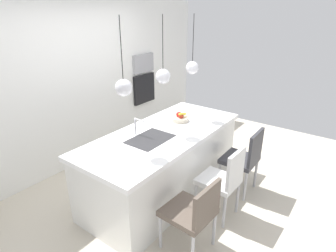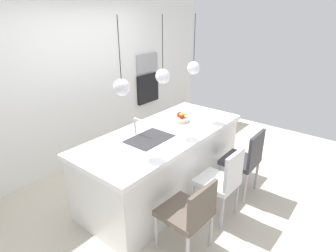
{
  "view_description": "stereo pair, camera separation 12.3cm",
  "coord_description": "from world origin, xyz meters",
  "views": [
    {
      "loc": [
        -2.6,
        -2.0,
        2.35
      ],
      "look_at": [
        0.1,
        0.0,
        0.95
      ],
      "focal_mm": 29.8,
      "sensor_mm": 36.0,
      "label": 1
    },
    {
      "loc": [
        -2.53,
        -2.1,
        2.35
      ],
      "look_at": [
        0.1,
        0.0,
        0.95
      ],
      "focal_mm": 29.8,
      "sensor_mm": 36.0,
      "label": 2
    }
  ],
  "objects": [
    {
      "name": "pendant_light_center",
      "position": [
        0.0,
        0.0,
        1.63
      ],
      "size": [
        0.18,
        0.18,
        0.78
      ],
      "color": "silver"
    },
    {
      "name": "pendant_light_right",
      "position": [
        0.66,
        0.0,
        1.63
      ],
      "size": [
        0.18,
        0.18,
        0.78
      ],
      "color": "silver"
    },
    {
      "name": "chair_near",
      "position": [
        -0.65,
        -0.87,
        0.49
      ],
      "size": [
        0.48,
        0.5,
        0.84
      ],
      "color": "brown",
      "rests_on": "ground"
    },
    {
      "name": "oven",
      "position": [
        1.43,
        1.58,
        0.91
      ],
      "size": [
        0.56,
        0.08,
        0.56
      ],
      "primitive_type": "cube",
      "color": "black",
      "rests_on": "back_wall"
    },
    {
      "name": "sink_basin",
      "position": [
        -0.26,
        0.0,
        0.9
      ],
      "size": [
        0.56,
        0.4,
        0.02
      ],
      "primitive_type": "cube",
      "color": "#2D2D30",
      "rests_on": "kitchen_island"
    },
    {
      "name": "fruit_bowl",
      "position": [
        0.45,
        0.05,
        0.95
      ],
      "size": [
        0.25,
        0.25,
        0.15
      ],
      "color": "beige",
      "rests_on": "kitchen_island"
    },
    {
      "name": "chair_middle",
      "position": [
        0.02,
        -0.87,
        0.52
      ],
      "size": [
        0.42,
        0.46,
        0.93
      ],
      "color": "silver",
      "rests_on": "ground"
    },
    {
      "name": "floor",
      "position": [
        0.0,
        0.0,
        0.0
      ],
      "size": [
        6.6,
        6.6,
        0.0
      ],
      "primitive_type": "plane",
      "color": "beige",
      "rests_on": "ground"
    },
    {
      "name": "microwave",
      "position": [
        1.43,
        1.58,
        1.41
      ],
      "size": [
        0.54,
        0.08,
        0.34
      ],
      "primitive_type": "cube",
      "color": "#9E9EA3",
      "rests_on": "back_wall"
    },
    {
      "name": "kitchen_island",
      "position": [
        0.0,
        0.0,
        0.45
      ],
      "size": [
        2.38,
        1.03,
        0.9
      ],
      "color": "white",
      "rests_on": "ground"
    },
    {
      "name": "pendant_light_left",
      "position": [
        -0.66,
        0.0,
        1.63
      ],
      "size": [
        0.18,
        0.18,
        0.78
      ],
      "color": "silver"
    },
    {
      "name": "back_wall",
      "position": [
        0.0,
        1.65,
        1.3
      ],
      "size": [
        6.0,
        0.1,
        2.6
      ],
      "primitive_type": "cube",
      "color": "white",
      "rests_on": "ground"
    },
    {
      "name": "faucet",
      "position": [
        -0.26,
        0.21,
        1.04
      ],
      "size": [
        0.02,
        0.17,
        0.22
      ],
      "color": "silver",
      "rests_on": "kitchen_island"
    },
    {
      "name": "chair_far",
      "position": [
        0.65,
        -0.87,
        0.53
      ],
      "size": [
        0.46,
        0.44,
        0.92
      ],
      "color": "#333338",
      "rests_on": "ground"
    }
  ]
}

